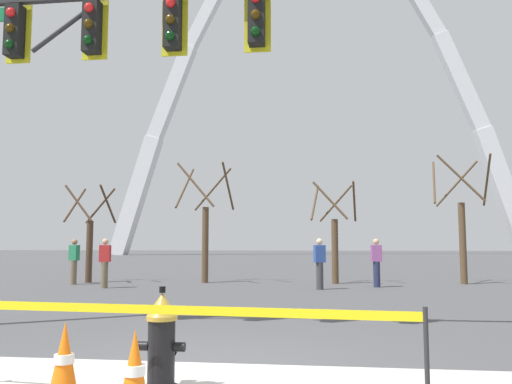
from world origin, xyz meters
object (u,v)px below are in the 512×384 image
Objects in this scene: pedestrian_near_trees at (74,261)px; monument_arch at (311,93)px; traffic_cone_by_hydrant at (134,378)px; fire_hydrant at (162,342)px; pedestrian_walking_right at (320,263)px; pedestrian_standing_center at (376,262)px; traffic_cone_mid_sidewalk at (64,365)px; pedestrian_walking_left at (105,263)px; traffic_signal_gantry at (67,65)px.

monument_arch is at bearing 81.83° from pedestrian_near_trees.
traffic_cone_by_hydrant is 0.01× the size of monument_arch.
fire_hydrant is 11.77m from pedestrian_walking_right.
fire_hydrant is at bearing 94.37° from traffic_cone_by_hydrant.
monument_arch reaches higher than pedestrian_standing_center.
fire_hydrant is 14.59m from pedestrian_near_trees.
pedestrian_walking_left is at bearing 111.86° from traffic_cone_mid_sidewalk.
pedestrian_walking_right is 8.68m from pedestrian_near_trees.
traffic_cone_mid_sidewalk is 0.46× the size of pedestrian_walking_left.
pedestrian_standing_center is (3.07, -51.50, -20.88)m from monument_arch.
traffic_signal_gantry reaches higher than fire_hydrant.
pedestrian_walking_left is (-5.54, 12.27, 0.46)m from traffic_cone_by_hydrant.
pedestrian_walking_right is (1.43, 11.68, 0.35)m from fire_hydrant.
traffic_signal_gantry is at bearing -115.72° from pedestrian_walking_right.
traffic_cone_mid_sidewalk is (-0.75, 0.32, 0.00)m from traffic_cone_by_hydrant.
fire_hydrant is 0.91m from traffic_cone_mid_sidewalk.
traffic_signal_gantry is 4.92× the size of pedestrian_near_trees.
fire_hydrant is 0.02× the size of monument_arch.
pedestrian_walking_left is (-5.70, -52.97, -20.88)m from monument_arch.
pedestrian_walking_left is 1.00× the size of pedestrian_near_trees.
traffic_signal_gantry is 63.68m from monument_arch.
pedestrian_walking_left and pedestrian_walking_right have the same top height.
pedestrian_walking_left is (-2.78, 8.25, -3.59)m from traffic_signal_gantry.
monument_arch reaches higher than fire_hydrant.
pedestrian_walking_left is at bearing -177.30° from pedestrian_walking_right.
monument_arch reaches higher than pedestrian_walking_right.
traffic_signal_gantry is at bearing -92.73° from monument_arch.
monument_arch is at bearing 91.32° from pedestrian_walking_right.
fire_hydrant is 0.62× the size of pedestrian_walking_left.
fire_hydrant reaches higher than traffic_cone_by_hydrant.
pedestrian_standing_center is 10.48m from pedestrian_near_trees.
fire_hydrant is 12.61m from pedestrian_walking_left.
pedestrian_walking_left is 2.18m from pedestrian_near_trees.
traffic_cone_by_hydrant is at bearing -23.17° from traffic_cone_mid_sidewalk.
pedestrian_standing_center is at bearing -86.59° from monument_arch.
traffic_cone_by_hydrant is at bearing -65.69° from pedestrian_walking_left.
pedestrian_near_trees reaches higher than traffic_cone_by_hydrant.
fire_hydrant is at bearing -60.46° from pedestrian_near_trees.
pedestrian_near_trees is at bearing 116.10° from traffic_cone_mid_sidewalk.
traffic_signal_gantry reaches higher than traffic_cone_mid_sidewalk.
traffic_signal_gantry is 4.92× the size of pedestrian_standing_center.
traffic_signal_gantry is 0.14× the size of monument_arch.
pedestrian_near_trees is (-6.51, 13.29, 0.46)m from traffic_cone_mid_sidewalk.
traffic_signal_gantry is at bearing -71.37° from pedestrian_walking_left.
pedestrian_walking_left is (-4.80, 11.95, 0.46)m from traffic_cone_mid_sidewalk.
traffic_cone_mid_sidewalk is 0.46× the size of pedestrian_standing_center.
traffic_signal_gantry is 11.96m from pedestrian_standing_center.
pedestrian_near_trees is (-4.50, 9.59, -3.59)m from traffic_signal_gantry.
monument_arch is (0.15, 65.24, 21.34)m from traffic_cone_by_hydrant.
pedestrian_walking_left reaches higher than traffic_cone_mid_sidewalk.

